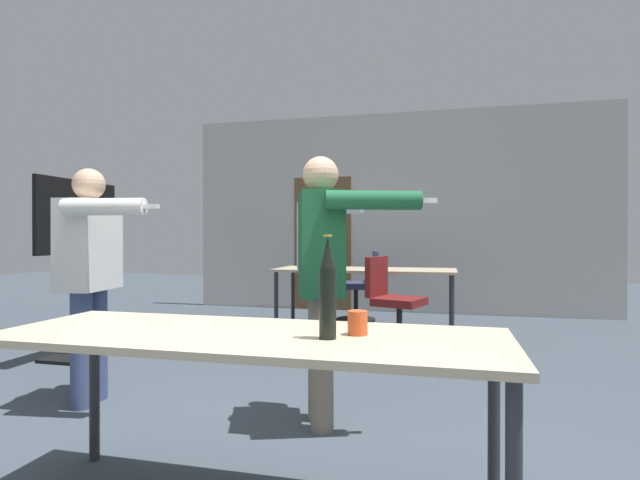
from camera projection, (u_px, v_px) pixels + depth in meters
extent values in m
cube|color=beige|center=(394.00, 212.00, 7.51)|extent=(6.26, 0.10, 2.99)
cube|color=brown|center=(322.00, 243.00, 7.72)|extent=(0.90, 0.02, 2.05)
cube|color=#C6B793|center=(249.00, 337.00, 1.99)|extent=(2.03, 0.72, 0.03)
cylinder|color=#2D2D33|center=(94.00, 389.00, 2.51)|extent=(0.05, 0.05, 0.71)
cylinder|color=#2D2D33|center=(494.00, 424.00, 2.05)|extent=(0.05, 0.05, 0.71)
cube|color=#C6B793|center=(365.00, 270.00, 5.98)|extent=(2.13, 0.79, 0.03)
cylinder|color=#2D2D33|center=(276.00, 302.00, 5.90)|extent=(0.05, 0.05, 0.71)
cylinder|color=#2D2D33|center=(452.00, 308.00, 5.41)|extent=(0.05, 0.05, 0.71)
cylinder|color=#2D2D33|center=(293.00, 295.00, 6.55)|extent=(0.05, 0.05, 0.71)
cylinder|color=#2D2D33|center=(451.00, 300.00, 6.06)|extent=(0.05, 0.05, 0.71)
cube|color=black|center=(78.00, 356.00, 4.64)|extent=(0.44, 0.56, 0.03)
cylinder|color=black|center=(78.00, 304.00, 4.64)|extent=(0.06, 0.06, 0.94)
cube|color=black|center=(78.00, 217.00, 4.64)|extent=(0.04, 1.02, 0.69)
cube|color=#192342|center=(76.00, 217.00, 4.64)|extent=(0.01, 0.94, 0.60)
cylinder|color=slate|center=(319.00, 356.00, 3.07)|extent=(0.14, 0.14, 0.78)
cylinder|color=slate|center=(322.00, 364.00, 2.89)|extent=(0.14, 0.14, 0.78)
cube|color=#195633|center=(321.00, 244.00, 2.98)|extent=(0.38, 0.50, 0.61)
sphere|color=#DBAD89|center=(321.00, 175.00, 2.97)|extent=(0.22, 0.22, 0.22)
cylinder|color=#195633|center=(317.00, 247.00, 3.25)|extent=(0.11, 0.11, 0.53)
cylinder|color=#195633|center=(373.00, 200.00, 2.73)|extent=(0.53, 0.27, 0.11)
cube|color=white|center=(426.00, 200.00, 2.75)|extent=(0.13, 0.07, 0.03)
cylinder|color=#3D4C75|center=(97.00, 344.00, 3.46)|extent=(0.14, 0.14, 0.77)
cylinder|color=#3D4C75|center=(81.00, 350.00, 3.27)|extent=(0.14, 0.14, 0.77)
cube|color=silver|center=(89.00, 245.00, 3.36)|extent=(0.30, 0.47, 0.60)
sphere|color=#DBAD89|center=(89.00, 184.00, 3.36)|extent=(0.21, 0.21, 0.21)
cylinder|color=silver|center=(111.00, 247.00, 3.63)|extent=(0.11, 0.11, 0.52)
cylinder|color=silver|center=(104.00, 207.00, 3.06)|extent=(0.53, 0.17, 0.11)
cube|color=white|center=(149.00, 206.00, 3.03)|extent=(0.12, 0.05, 0.03)
cylinder|color=#3D4C75|center=(324.00, 308.00, 5.04)|extent=(0.15, 0.15, 0.82)
cylinder|color=#3D4C75|center=(316.00, 310.00, 4.86)|extent=(0.15, 0.15, 0.82)
cube|color=silver|center=(320.00, 235.00, 4.95)|extent=(0.36, 0.52, 0.64)
sphere|color=brown|center=(320.00, 192.00, 4.95)|extent=(0.23, 0.23, 0.23)
cylinder|color=silver|center=(332.00, 238.00, 5.22)|extent=(0.11, 0.11, 0.56)
cylinder|color=silver|center=(333.00, 208.00, 4.56)|extent=(0.57, 0.22, 0.11)
cube|color=white|center=(365.00, 207.00, 4.43)|extent=(0.12, 0.06, 0.03)
cylinder|color=black|center=(356.00, 320.00, 6.69)|extent=(0.52, 0.52, 0.03)
cylinder|color=black|center=(356.00, 303.00, 6.68)|extent=(0.06, 0.06, 0.41)
cube|color=navy|center=(356.00, 285.00, 6.68)|extent=(0.53, 0.53, 0.08)
cube|color=navy|center=(375.00, 267.00, 6.66)|extent=(0.13, 0.44, 0.42)
cylinder|color=black|center=(399.00, 344.00, 5.17)|extent=(0.52, 0.52, 0.03)
cylinder|color=black|center=(399.00, 324.00, 5.17)|extent=(0.06, 0.06, 0.38)
cube|color=maroon|center=(399.00, 301.00, 5.16)|extent=(0.58, 0.58, 0.08)
cube|color=maroon|center=(377.00, 276.00, 5.30)|extent=(0.20, 0.43, 0.42)
cylinder|color=black|center=(328.00, 304.00, 1.87)|extent=(0.06, 0.06, 0.26)
cone|color=black|center=(328.00, 252.00, 1.87)|extent=(0.06, 0.06, 0.12)
cylinder|color=gold|center=(328.00, 235.00, 1.87)|extent=(0.03, 0.03, 0.01)
cylinder|color=#E05123|center=(358.00, 323.00, 1.94)|extent=(0.08, 0.08, 0.09)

